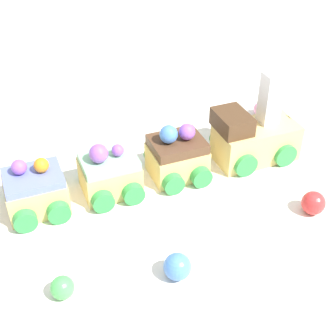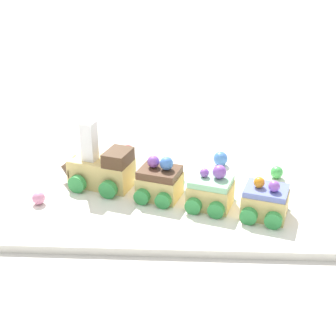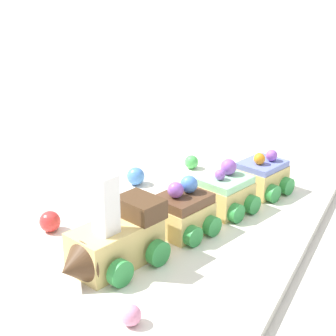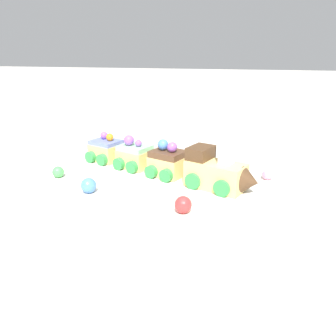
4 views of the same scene
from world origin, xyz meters
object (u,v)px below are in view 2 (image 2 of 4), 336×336
Objects in this scene: cake_car_blueberry at (265,202)px; gumball_blue at (221,159)px; cake_train_locomotive at (97,169)px; gumball_green at (277,172)px; gumball_red at (128,152)px; cake_car_chocolate at (160,182)px; cake_car_mint at (211,192)px; gumball_pink at (39,198)px.

cake_car_blueberry reaches higher than gumball_blue.
gumball_green is (-0.30, -0.04, -0.02)m from cake_train_locomotive.
cake_train_locomotive reaches higher than gumball_red.
cake_car_chocolate is 3.38× the size of gumball_red.
cake_train_locomotive reaches higher than cake_car_mint.
cake_car_chocolate is at bearing -170.27° from gumball_pink.
gumball_green is at bearing 164.82° from gumball_red.
cake_car_mint reaches higher than gumball_green.
cake_train_locomotive is 0.11m from cake_car_chocolate.
gumball_red is (0.23, -0.20, -0.01)m from cake_car_blueberry.
gumball_red is at bearing -47.23° from cake_car_chocolate.
cake_car_blueberry is 3.35× the size of gumball_blue.
cake_car_blueberry is at bearing 107.75° from gumball_blue.
gumball_green is 0.83× the size of gumball_blue.
gumball_red is (0.07, -0.15, -0.01)m from cake_car_chocolate.
gumball_blue is at bearing -139.42° from cake_train_locomotive.
gumball_green is (-0.27, 0.07, -0.00)m from gumball_red.
gumball_pink is (0.08, 0.07, -0.02)m from cake_train_locomotive.
cake_car_mint is at bearing -178.47° from gumball_pink.
cake_car_mint is 0.23m from gumball_red.
cake_train_locomotive reaches higher than cake_car_chocolate.
gumball_blue is (-0.10, -0.12, -0.01)m from cake_car_chocolate.
cake_train_locomotive is 1.55× the size of cake_car_blueberry.
cake_car_chocolate is at bearing -0.11° from cake_car_blueberry.
cake_train_locomotive reaches higher than cake_car_blueberry.
gumball_red is 1.28× the size of gumball_pink.
cake_car_chocolate is at bearing 0.10° from cake_car_mint.
gumball_pink is (0.27, 0.01, -0.01)m from cake_car_mint.
cake_train_locomotive is 1.55× the size of cake_car_chocolate.
cake_train_locomotive is at bearing 0.08° from cake_car_mint.
cake_car_chocolate is 0.19m from gumball_pink.
cake_train_locomotive is 5.20× the size of gumball_blue.
cake_car_mint is (-0.08, 0.03, -0.00)m from cake_car_chocolate.
cake_car_chocolate is at bearing -179.94° from cake_train_locomotive.
gumball_blue is at bearing -151.90° from gumball_pink.
gumball_pink is 0.40m from gumball_green.
gumball_blue is at bearing -27.01° from gumball_green.
gumball_green is at bearing -122.24° from cake_car_mint.
cake_train_locomotive is 0.11m from gumball_pink.
gumball_red is 0.18m from gumball_blue.
cake_car_chocolate is 0.21m from gumball_green.
gumball_blue is (-0.29, -0.16, 0.00)m from gumball_pink.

